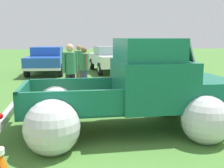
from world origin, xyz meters
TOP-DOWN VIEW (x-y plane):
  - ground_plane at (0.00, 0.00)m, footprint 80.00×80.00m
  - vintage_pickup_truck at (0.39, 0.02)m, footprint 4.71×2.95m
  - show_car_0 at (-2.65, 9.48)m, footprint 1.90×4.34m
  - show_car_1 at (0.81, 9.74)m, footprint 2.38×4.35m
  - spectator_0 at (-0.90, 5.97)m, footprint 0.48×0.48m
  - spectator_1 at (-1.14, 2.73)m, footprint 0.49×0.47m
  - spectator_2 at (-0.70, 4.19)m, footprint 0.44×0.53m
  - lane_cone_0 at (0.59, 2.65)m, footprint 0.36×0.36m

SIDE VIEW (x-z plane):
  - ground_plane at x=0.00m, z-range 0.00..0.00m
  - lane_cone_0 at x=0.59m, z-range 0.00..0.63m
  - vintage_pickup_truck at x=0.39m, z-range -0.22..1.74m
  - show_car_1 at x=0.81m, z-range 0.07..1.50m
  - show_car_0 at x=-2.65m, z-range 0.07..1.50m
  - spectator_2 at x=-0.70m, z-range 0.11..1.71m
  - spectator_0 at x=-0.90m, z-range 0.11..1.73m
  - spectator_1 at x=-1.14m, z-range 0.13..1.87m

